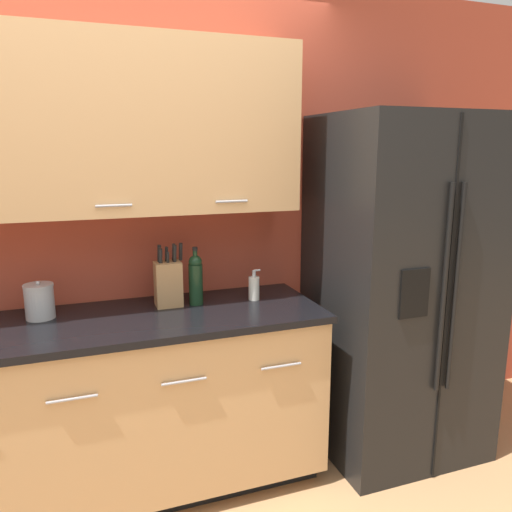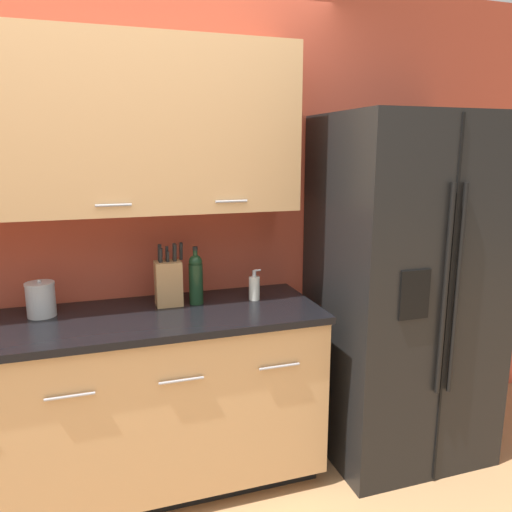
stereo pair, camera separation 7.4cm
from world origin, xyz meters
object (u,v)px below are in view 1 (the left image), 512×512
Objects in this scene: knife_block at (168,283)px; steel_canister at (39,301)px; wine_bottle at (196,278)px; refrigerator at (400,288)px; soap_dispenser at (254,288)px.

knife_block reaches higher than steel_canister.
wine_bottle is 1.65× the size of steel_canister.
refrigerator reaches higher than soap_dispenser.
knife_block is 1.07× the size of wine_bottle.
refrigerator reaches higher than knife_block.
knife_block is at bearing 173.43° from soap_dispenser.
wine_bottle is (0.14, -0.02, 0.01)m from knife_block.
wine_bottle is 0.31m from soap_dispenser.
refrigerator is 10.44× the size of steel_canister.
steel_canister is (-1.05, 0.07, 0.02)m from soap_dispenser.
knife_block is 1.76× the size of steel_canister.
wine_bottle is at bearing -8.07° from knife_block.
refrigerator is 1.15m from wine_bottle.
soap_dispenser is (0.44, -0.05, -0.06)m from knife_block.
soap_dispenser is 1.05m from steel_canister.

